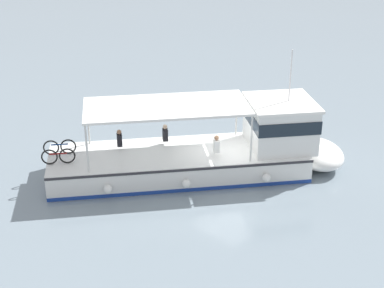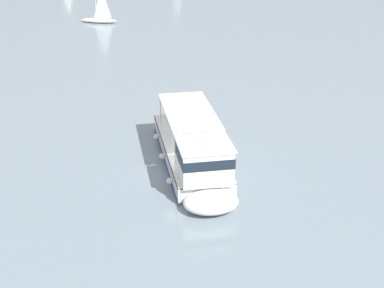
# 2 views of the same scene
# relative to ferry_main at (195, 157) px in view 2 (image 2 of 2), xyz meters

# --- Properties ---
(ground_plane) EXTENTS (400.00, 400.00, 0.00)m
(ground_plane) POSITION_rel_ferry_main_xyz_m (-0.71, -0.29, -1.02)
(ground_plane) COLOR gray
(ferry_main) EXTENTS (10.06, 12.05, 5.32)m
(ferry_main) POSITION_rel_ferry_main_xyz_m (0.00, 0.00, 0.00)
(ferry_main) COLOR white
(ferry_main) RESTS_ON ground
(sailboat_horizon_west) EXTENTS (3.74, 4.81, 5.40)m
(sailboat_horizon_west) POSITION_rel_ferry_main_xyz_m (22.92, 38.45, -0.47)
(sailboat_horizon_west) COLOR white
(sailboat_horizon_west) RESTS_ON ground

